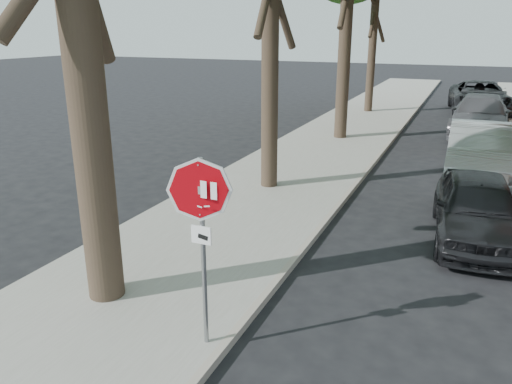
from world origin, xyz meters
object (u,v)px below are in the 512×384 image
at_px(stop_sign, 201,218).
at_px(car_d, 479,97).
at_px(car_c, 480,115).
at_px(car_a, 477,208).
at_px(car_b, 479,153).

xyz_separation_m(stop_sign, car_d, (3.24, 23.31, -1.14)).
relative_size(car_c, car_d, 0.94).
relative_size(car_a, car_d, 0.69).
height_order(stop_sign, car_c, stop_sign).
xyz_separation_m(car_b, car_c, (0.00, 7.03, -0.00)).
height_order(stop_sign, car_a, stop_sign).
height_order(car_b, car_d, car_d).
bearing_deg(car_a, car_b, 84.90).
distance_m(car_b, car_c, 7.03).
bearing_deg(car_b, car_c, 89.15).
bearing_deg(car_a, car_d, 85.10).
bearing_deg(car_d, car_b, -96.19).
bearing_deg(car_d, stop_sign, -104.37).
xyz_separation_m(car_a, car_b, (0.00, 4.75, 0.11)).
distance_m(car_a, car_d, 17.76).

